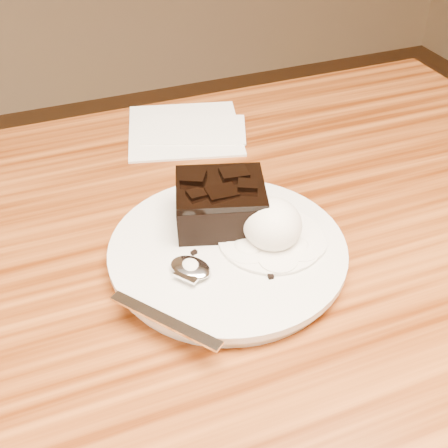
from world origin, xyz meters
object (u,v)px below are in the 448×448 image
object	(u,v)px
plate	(228,253)
ice_cream_scoop	(272,224)
spoon	(191,269)
napkin	(184,129)
brownie	(220,206)

from	to	relation	value
plate	ice_cream_scoop	world-z (taller)	ice_cream_scoop
plate	spoon	bearing A→B (deg)	-153.17
spoon	napkin	size ratio (longest dim) A/B	1.09
plate	ice_cream_scoop	distance (m)	0.05
spoon	brownie	bearing A→B (deg)	12.03
ice_cream_scoop	napkin	distance (m)	0.28
plate	napkin	world-z (taller)	plate
plate	brownie	xyz separation A→B (m)	(0.01, 0.04, 0.03)
ice_cream_scoop	napkin	size ratio (longest dim) A/B	0.41
ice_cream_scoop	brownie	bearing A→B (deg)	128.57
ice_cream_scoop	spoon	distance (m)	0.09
plate	spoon	distance (m)	0.05
spoon	napkin	distance (m)	0.31
plate	brownie	distance (m)	0.05
napkin	plate	bearing A→B (deg)	-98.98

